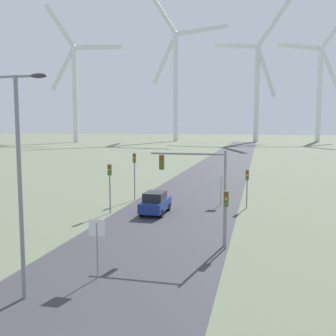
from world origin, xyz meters
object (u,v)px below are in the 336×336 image
object	(u,v)px
stop_sign_far	(221,185)
traffic_light_mast_overhead	(198,177)
traffic_light_post_mid_left	(134,166)
car_approaching	(155,203)
wind_turbine_center	(257,81)
wind_turbine_right	(320,84)
stop_sign_near	(97,237)
traffic_light_post_near_left	(110,178)
streetlamp	(19,160)
traffic_light_post_mid_right	(247,180)
wind_turbine_far_left	(75,83)
traffic_light_post_near_right	(226,206)
wind_turbine_left	(176,74)

from	to	relation	value
stop_sign_far	traffic_light_mast_overhead	bearing A→B (deg)	-91.10
traffic_light_post_mid_left	car_approaching	size ratio (longest dim) A/B	1.11
wind_turbine_center	car_approaching	bearing A→B (deg)	-92.50
wind_turbine_right	stop_sign_near	bearing A→B (deg)	-100.76
stop_sign_near	traffic_light_mast_overhead	world-z (taller)	traffic_light_mast_overhead
stop_sign_near	stop_sign_far	size ratio (longest dim) A/B	1.05
traffic_light_post_near_left	wind_turbine_center	world-z (taller)	wind_turbine_center
traffic_light_post_near_left	traffic_light_mast_overhead	xyz separation A→B (m)	(8.38, -6.73, 1.17)
wind_turbine_center	traffic_light_post_near_left	bearing A→B (deg)	-93.93
traffic_light_post_mid_left	wind_turbine_center	distance (m)	141.17
streetlamp	traffic_light_post_mid_right	world-z (taller)	streetlamp
traffic_light_post_mid_left	traffic_light_post_mid_right	distance (m)	10.89
traffic_light_post_mid_left	wind_turbine_center	xyz separation A→B (m)	(9.81, 139.01, 22.58)
traffic_light_post_near_left	wind_turbine_right	bearing A→B (deg)	76.74
stop_sign_near	wind_turbine_far_left	bearing A→B (deg)	116.72
traffic_light_post_near_right	wind_turbine_far_left	xyz separation A→B (m)	(-75.53, 133.03, 22.60)
car_approaching	wind_turbine_left	xyz separation A→B (m)	(-29.48, 145.15, 29.00)
stop_sign_far	traffic_light_mast_overhead	world-z (taller)	traffic_light_mast_overhead
traffic_light_post_mid_left	car_approaching	xyz separation A→B (m)	(3.51, -5.31, -2.41)
wind_turbine_left	traffic_light_post_mid_left	bearing A→B (deg)	-79.48
stop_sign_near	traffic_light_post_mid_right	distance (m)	18.97
traffic_light_post_near_right	wind_turbine_far_left	distance (m)	154.63
stop_sign_near	stop_sign_far	bearing A→B (deg)	77.73
traffic_light_post_mid_right	wind_turbine_left	size ratio (longest dim) A/B	0.05
wind_turbine_left	wind_turbine_center	world-z (taller)	wind_turbine_left
traffic_light_post_near_left	wind_turbine_far_left	world-z (taller)	wind_turbine_far_left
wind_turbine_far_left	wind_turbine_center	size ratio (longest dim) A/B	0.97
traffic_light_post_mid_right	wind_turbine_far_left	bearing A→B (deg)	122.23
wind_turbine_left	wind_turbine_far_left	bearing A→B (deg)	-153.15
wind_turbine_far_left	wind_turbine_right	bearing A→B (deg)	16.13
stop_sign_near	traffic_light_post_mid_left	bearing A→B (deg)	102.93
stop_sign_near	wind_turbine_far_left	xyz separation A→B (m)	(-69.97, 138.97, 23.13)
traffic_light_post_mid_right	wind_turbine_far_left	world-z (taller)	wind_turbine_far_left
car_approaching	wind_turbine_right	size ratio (longest dim) A/B	0.07
traffic_light_post_near_left	car_approaching	bearing A→B (deg)	11.08
stop_sign_far	traffic_light_post_near_right	distance (m)	12.74
traffic_light_mast_overhead	car_approaching	size ratio (longest dim) A/B	1.41
wind_turbine_far_left	wind_turbine_right	xyz separation A→B (m)	(102.00, 29.49, 0.24)
car_approaching	wind_turbine_far_left	bearing A→B (deg)	118.91
streetlamp	wind_turbine_far_left	xyz separation A→B (m)	(-67.84, 141.73, 19.28)
stop_sign_far	traffic_light_post_mid_right	bearing A→B (deg)	-16.93
stop_sign_far	wind_turbine_center	distance (m)	141.67
stop_sign_far	wind_turbine_right	bearing A→B (deg)	79.42
streetlamp	wind_turbine_right	xyz separation A→B (m)	(34.15, 171.23, 19.52)
streetlamp	traffic_light_mast_overhead	world-z (taller)	streetlamp
traffic_light_post_near_right	wind_turbine_right	xyz separation A→B (m)	(26.47, 162.52, 22.84)
stop_sign_far	wind_turbine_left	size ratio (longest dim) A/B	0.04
streetlamp	wind_turbine_center	world-z (taller)	wind_turbine_center
stop_sign_far	car_approaching	xyz separation A→B (m)	(-4.93, -4.71, -1.00)
streetlamp	wind_turbine_left	xyz separation A→B (m)	(-28.24, 161.78, 24.06)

